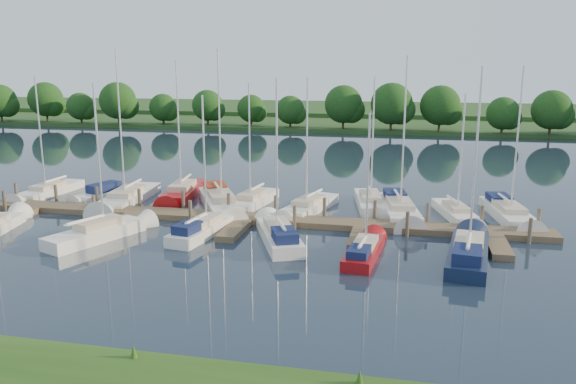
% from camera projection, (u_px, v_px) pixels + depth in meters
% --- Properties ---
extents(ground, '(260.00, 260.00, 0.00)m').
position_uv_depth(ground, '(207.00, 259.00, 31.02)').
color(ground, '#1A2334').
rests_on(ground, ground).
extents(dock, '(40.00, 6.00, 0.40)m').
position_uv_depth(dock, '(244.00, 221.00, 37.95)').
color(dock, brown).
rests_on(dock, ground).
extents(mooring_pilings, '(38.24, 2.84, 2.00)m').
position_uv_depth(mooring_pilings, '(249.00, 211.00, 38.93)').
color(mooring_pilings, '#473D33').
rests_on(mooring_pilings, ground).
extents(far_shore, '(180.00, 30.00, 0.60)m').
position_uv_depth(far_shore, '(349.00, 122.00, 102.50)').
color(far_shore, '#23471B').
rests_on(far_shore, ground).
extents(distant_hill, '(220.00, 40.00, 1.40)m').
position_uv_depth(distant_hill, '(360.00, 110.00, 126.27)').
color(distant_hill, '#2F4F22').
rests_on(distant_hill, ground).
extents(treeline, '(147.81, 10.16, 8.15)m').
position_uv_depth(treeline, '(313.00, 105.00, 90.09)').
color(treeline, '#38281C').
rests_on(treeline, ground).
extents(sailboat_n_0, '(2.16, 7.90, 10.02)m').
position_uv_depth(sailboat_n_0, '(48.00, 192.00, 46.22)').
color(sailboat_n_0, white).
rests_on(sailboat_n_0, ground).
extents(motorboat, '(3.08, 5.64, 1.54)m').
position_uv_depth(motorboat, '(102.00, 195.00, 45.07)').
color(motorboat, white).
rests_on(motorboat, ground).
extents(sailboat_n_2, '(2.94, 9.62, 12.04)m').
position_uv_depth(sailboat_n_2, '(126.00, 199.00, 43.76)').
color(sailboat_n_2, white).
rests_on(sailboat_n_2, ground).
extents(sailboat_n_3, '(3.06, 8.93, 11.33)m').
position_uv_depth(sailboat_n_3, '(182.00, 194.00, 45.52)').
color(sailboat_n_3, maroon).
rests_on(sailboat_n_3, ground).
extents(sailboat_n_4, '(5.90, 9.14, 12.09)m').
position_uv_depth(sailboat_n_4, '(221.00, 204.00, 42.14)').
color(sailboat_n_4, white).
rests_on(sailboat_n_4, ground).
extents(sailboat_n_5, '(2.60, 7.53, 9.67)m').
position_uv_depth(sailboat_n_5, '(252.00, 203.00, 42.69)').
color(sailboat_n_5, white).
rests_on(sailboat_n_5, ground).
extents(sailboat_n_6, '(3.51, 7.97, 10.07)m').
position_uv_depth(sailboat_n_6, '(308.00, 208.00, 41.08)').
color(sailboat_n_6, white).
rests_on(sailboat_n_6, ground).
extents(sailboat_n_7, '(2.97, 7.98, 10.10)m').
position_uv_depth(sailboat_n_7, '(370.00, 204.00, 42.22)').
color(sailboat_n_7, white).
rests_on(sailboat_n_7, ground).
extents(sailboat_n_8, '(3.41, 9.26, 11.56)m').
position_uv_depth(sailboat_n_8, '(399.00, 210.00, 40.23)').
color(sailboat_n_8, white).
rests_on(sailboat_n_8, ground).
extents(sailboat_n_9, '(3.05, 7.13, 8.99)m').
position_uv_depth(sailboat_n_9, '(456.00, 214.00, 39.52)').
color(sailboat_n_9, white).
rests_on(sailboat_n_9, ground).
extents(sailboat_n_10, '(3.09, 8.68, 10.86)m').
position_uv_depth(sailboat_n_10, '(509.00, 214.00, 39.29)').
color(sailboat_n_10, white).
rests_on(sailboat_n_10, ground).
extents(sailboat_s_1, '(4.12, 7.49, 9.95)m').
position_uv_depth(sailboat_s_1, '(100.00, 234.00, 34.66)').
color(sailboat_s_1, white).
rests_on(sailboat_s_1, ground).
extents(sailboat_s_2, '(2.66, 7.09, 9.15)m').
position_uv_depth(sailboat_s_2, '(203.00, 230.00, 35.40)').
color(sailboat_s_2, white).
rests_on(sailboat_s_2, ground).
extents(sailboat_s_3, '(4.34, 7.79, 10.22)m').
position_uv_depth(sailboat_s_3, '(278.00, 236.00, 34.16)').
color(sailboat_s_3, white).
rests_on(sailboat_s_3, ground).
extents(sailboat_s_4, '(2.08, 6.51, 8.31)m').
position_uv_depth(sailboat_s_4, '(364.00, 251.00, 31.45)').
color(sailboat_s_4, maroon).
rests_on(sailboat_s_4, ground).
extents(sailboat_s_5, '(3.00, 8.58, 10.93)m').
position_uv_depth(sailboat_s_5, '(468.00, 254.00, 30.94)').
color(sailboat_s_5, '#101B37').
rests_on(sailboat_s_5, ground).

